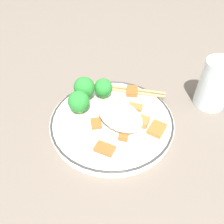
# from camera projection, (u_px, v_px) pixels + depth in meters

# --- Properties ---
(ground_plane) EXTENTS (3.00, 3.00, 0.00)m
(ground_plane) POSITION_uv_depth(u_px,v_px,m) (112.00, 123.00, 0.48)
(ground_plane) COLOR #665B51
(plate) EXTENTS (0.27, 0.27, 0.02)m
(plate) POSITION_uv_depth(u_px,v_px,m) (112.00, 120.00, 0.47)
(plate) COLOR white
(plate) RESTS_ON ground_plane
(rice_mound) EXTENTS (0.11, 0.07, 0.04)m
(rice_mound) POSITION_uv_depth(u_px,v_px,m) (120.00, 115.00, 0.45)
(rice_mound) COLOR white
(rice_mound) RESTS_ON plate
(broccoli_back_left) EXTENTS (0.04, 0.04, 0.05)m
(broccoli_back_left) POSITION_uv_depth(u_px,v_px,m) (103.00, 88.00, 0.50)
(broccoli_back_left) COLOR #7FB756
(broccoli_back_left) RESTS_ON plate
(broccoli_back_center) EXTENTS (0.05, 0.05, 0.06)m
(broccoli_back_center) POSITION_uv_depth(u_px,v_px,m) (84.00, 88.00, 0.49)
(broccoli_back_center) COLOR #7FB756
(broccoli_back_center) RESTS_ON plate
(broccoli_back_right) EXTENTS (0.05, 0.05, 0.05)m
(broccoli_back_right) POSITION_uv_depth(u_px,v_px,m) (79.00, 102.00, 0.47)
(broccoli_back_right) COLOR #7FB756
(broccoli_back_right) RESTS_ON plate
(meat_near_front) EXTENTS (0.04, 0.04, 0.01)m
(meat_near_front) POSITION_uv_depth(u_px,v_px,m) (157.00, 129.00, 0.44)
(meat_near_front) COLOR #995B28
(meat_near_front) RESTS_ON plate
(meat_near_left) EXTENTS (0.04, 0.04, 0.01)m
(meat_near_left) POSITION_uv_depth(u_px,v_px,m) (107.00, 110.00, 0.48)
(meat_near_left) COLOR #9E6633
(meat_near_left) RESTS_ON plate
(meat_near_right) EXTENTS (0.04, 0.03, 0.01)m
(meat_near_right) POSITION_uv_depth(u_px,v_px,m) (135.00, 107.00, 0.49)
(meat_near_right) COLOR #9E6633
(meat_near_right) RESTS_ON plate
(meat_near_back) EXTENTS (0.04, 0.04, 0.01)m
(meat_near_back) POSITION_uv_depth(u_px,v_px,m) (140.00, 121.00, 0.46)
(meat_near_back) COLOR #9E6633
(meat_near_back) RESTS_ON plate
(meat_on_rice_edge) EXTENTS (0.03, 0.03, 0.01)m
(meat_on_rice_edge) POSITION_uv_depth(u_px,v_px,m) (124.00, 134.00, 0.43)
(meat_on_rice_edge) COLOR brown
(meat_on_rice_edge) RESTS_ON plate
(meat_mid_left) EXTENTS (0.04, 0.04, 0.01)m
(meat_mid_left) POSITION_uv_depth(u_px,v_px,m) (105.00, 149.00, 0.41)
(meat_mid_left) COLOR brown
(meat_mid_left) RESTS_ON plate
(meat_mid_right) EXTENTS (0.03, 0.03, 0.01)m
(meat_mid_right) POSITION_uv_depth(u_px,v_px,m) (96.00, 123.00, 0.45)
(meat_mid_right) COLOR brown
(meat_mid_right) RESTS_ON plate
(meat_far_scatter) EXTENTS (0.04, 0.04, 0.01)m
(meat_far_scatter) POSITION_uv_depth(u_px,v_px,m) (132.00, 91.00, 0.53)
(meat_far_scatter) COLOR brown
(meat_far_scatter) RESTS_ON plate
(chopsticks) EXTENTS (0.18, 0.13, 0.01)m
(chopsticks) POSITION_uv_depth(u_px,v_px,m) (123.00, 89.00, 0.53)
(chopsticks) COLOR #AD8451
(chopsticks) RESTS_ON plate
(drinking_glass) EXTENTS (0.07, 0.07, 0.11)m
(drinking_glass) POSITION_uv_depth(u_px,v_px,m) (215.00, 84.00, 0.49)
(drinking_glass) COLOR silver
(drinking_glass) RESTS_ON ground_plane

